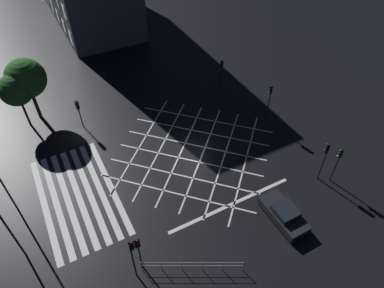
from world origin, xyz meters
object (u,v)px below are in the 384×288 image
object	(u,v)px
traffic_light_ne_cross	(338,158)
traffic_light_median_north	(269,96)
traffic_light_se_main	(138,247)
waiting_car	(284,214)
traffic_light_sw_main	(78,109)
street_tree_far	(16,90)
traffic_light_se_cross	(132,252)
street_tree_near	(26,78)
traffic_light_ne_main	(325,154)
traffic_light_nw_main	(222,68)

from	to	relation	value
traffic_light_ne_cross	traffic_light_median_north	bearing A→B (deg)	-88.80
traffic_light_se_main	waiting_car	xyz separation A→B (m)	(1.59, 11.29, -1.86)
traffic_light_se_main	traffic_light_sw_main	world-z (taller)	traffic_light_se_main
traffic_light_se_main	street_tree_far	world-z (taller)	street_tree_far
traffic_light_se_main	traffic_light_ne_cross	size ratio (longest dim) A/B	0.89
traffic_light_se_cross	waiting_car	xyz separation A→B (m)	(1.06, 11.79, -2.57)
street_tree_near	waiting_car	world-z (taller)	street_tree_near
traffic_light_median_north	traffic_light_ne_main	size ratio (longest dim) A/B	1.12
traffic_light_median_north	street_tree_far	bearing A→B (deg)	-26.95
waiting_car	traffic_light_ne_cross	bearing A→B (deg)	-78.91
traffic_light_ne_cross	waiting_car	bearing A→B (deg)	11.09
street_tree_far	waiting_car	world-z (taller)	street_tree_far
traffic_light_se_main	traffic_light_se_cross	distance (m)	1.02
traffic_light_nw_main	street_tree_near	bearing A→B (deg)	-101.34
traffic_light_ne_main	street_tree_near	distance (m)	28.28
traffic_light_sw_main	traffic_light_nw_main	size ratio (longest dim) A/B	1.01
traffic_light_se_cross	traffic_light_nw_main	distance (m)	24.12
traffic_light_nw_main	traffic_light_se_main	bearing A→B (deg)	-45.27
traffic_light_median_north	street_tree_near	bearing A→B (deg)	-30.03
traffic_light_sw_main	traffic_light_nw_main	distance (m)	16.25
traffic_light_median_north	traffic_light_se_main	bearing A→B (deg)	26.65
traffic_light_ne_cross	traffic_light_sw_main	bearing A→B (deg)	-45.07
traffic_light_nw_main	street_tree_far	size ratio (longest dim) A/B	0.55
traffic_light_median_north	street_tree_near	world-z (taller)	street_tree_near
traffic_light_sw_main	traffic_light_ne_main	world-z (taller)	traffic_light_ne_main
traffic_light_ne_cross	traffic_light_sw_main	distance (m)	24.12
traffic_light_median_north	waiting_car	size ratio (longest dim) A/B	1.07
traffic_light_ne_cross	waiting_car	size ratio (longest dim) A/B	0.91
traffic_light_median_north	waiting_car	world-z (taller)	traffic_light_median_north
traffic_light_sw_main	street_tree_near	bearing A→B (deg)	-136.52
traffic_light_se_main	street_tree_near	world-z (taller)	street_tree_near
street_tree_far	traffic_light_nw_main	bearing A→B (deg)	81.47
traffic_light_median_north	traffic_light_se_cross	distance (m)	19.94
traffic_light_se_cross	waiting_car	distance (m)	12.11
traffic_light_median_north	traffic_light_nw_main	world-z (taller)	traffic_light_median_north
traffic_light_nw_main	waiting_car	world-z (taller)	traffic_light_nw_main
traffic_light_se_main	traffic_light_ne_cross	distance (m)	17.40
traffic_light_median_north	traffic_light_ne_cross	world-z (taller)	traffic_light_median_north
street_tree_near	traffic_light_ne_cross	bearing A→B (deg)	44.67
traffic_light_nw_main	waiting_car	bearing A→B (deg)	-16.41
traffic_light_median_north	traffic_light_nw_main	xyz separation A→B (m)	(-7.82, -0.60, -0.92)
traffic_light_sw_main	traffic_light_se_main	bearing A→B (deg)	-1.24
traffic_light_se_cross	street_tree_far	size ratio (longest dim) A/B	0.76
traffic_light_se_main	street_tree_far	xyz separation A→B (m)	(-19.60, -4.36, 1.86)
traffic_light_ne_cross	street_tree_near	world-z (taller)	street_tree_near
traffic_light_ne_main	street_tree_far	distance (m)	28.53
traffic_light_median_north	traffic_light_sw_main	xyz separation A→B (m)	(-8.05, -16.84, -0.89)
street_tree_far	traffic_light_sw_main	bearing A→B (deg)	58.28
traffic_light_ne_main	street_tree_near	bearing A→B (deg)	44.69
traffic_light_median_north	traffic_light_se_cross	bearing A→B (deg)	27.38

